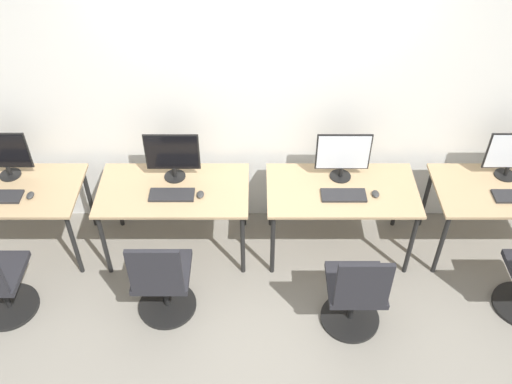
{
  "coord_description": "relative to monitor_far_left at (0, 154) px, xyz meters",
  "views": [
    {
      "loc": [
        -0.01,
        -3.25,
        3.89
      ],
      "look_at": [
        0.0,
        0.14,
        0.86
      ],
      "focal_mm": 40.0,
      "sensor_mm": 36.0,
      "label": 1
    }
  ],
  "objects": [
    {
      "name": "mouse_right",
      "position": [
        3.12,
        -0.26,
        -0.22
      ],
      "size": [
        0.06,
        0.09,
        0.03
      ],
      "color": "#333333",
      "rests_on": "desk_right"
    },
    {
      "name": "office_chair_left",
      "position": [
        1.39,
        -0.91,
        -0.57
      ],
      "size": [
        0.48,
        0.48,
        0.91
      ],
      "color": "black",
      "rests_on": "ground_plane"
    },
    {
      "name": "mouse_far_left",
      "position": [
        0.26,
        -0.28,
        -0.22
      ],
      "size": [
        0.06,
        0.09,
        0.03
      ],
      "color": "#333333",
      "rests_on": "desk_far_left"
    },
    {
      "name": "monitor_far_right",
      "position": [
        4.28,
        -0.0,
        0.0
      ],
      "size": [
        0.46,
        0.18,
        0.44
      ],
      "color": "black",
      "rests_on": "desk_far_right"
    },
    {
      "name": "desk_far_right",
      "position": [
        4.28,
        -0.18,
        -0.31
      ],
      "size": [
        1.27,
        0.69,
        0.71
      ],
      "color": "tan",
      "rests_on": "ground_plane"
    },
    {
      "name": "desk_right",
      "position": [
        2.85,
        -0.18,
        -0.31
      ],
      "size": [
        1.27,
        0.69,
        0.71
      ],
      "color": "tan",
      "rests_on": "ground_plane"
    },
    {
      "name": "wall_back",
      "position": [
        2.14,
        0.29,
        0.45
      ],
      "size": [
        12.0,
        0.05,
        2.8
      ],
      "color": "silver",
      "rests_on": "ground_plane"
    },
    {
      "name": "desk_far_left",
      "position": [
        0.0,
        -0.18,
        -0.31
      ],
      "size": [
        1.27,
        0.69,
        0.71
      ],
      "color": "tan",
      "rests_on": "ground_plane"
    },
    {
      "name": "monitor_far_left",
      "position": [
        0.0,
        0.0,
        0.0
      ],
      "size": [
        0.46,
        0.18,
        0.44
      ],
      "color": "black",
      "rests_on": "desk_far_left"
    },
    {
      "name": "keyboard_left",
      "position": [
        1.43,
        -0.27,
        -0.23
      ],
      "size": [
        0.37,
        0.16,
        0.02
      ],
      "color": "#262628",
      "rests_on": "desk_left"
    },
    {
      "name": "office_chair_right",
      "position": [
        2.89,
        -1.04,
        -0.57
      ],
      "size": [
        0.48,
        0.48,
        0.91
      ],
      "color": "black",
      "rests_on": "ground_plane"
    },
    {
      "name": "desk_left",
      "position": [
        1.43,
        -0.18,
        -0.31
      ],
      "size": [
        1.27,
        0.69,
        0.71
      ],
      "color": "tan",
      "rests_on": "ground_plane"
    },
    {
      "name": "ground_plane",
      "position": [
        2.14,
        -0.52,
        -0.95
      ],
      "size": [
        20.0,
        20.0,
        0.0
      ],
      "primitive_type": "plane",
      "color": "gray"
    },
    {
      "name": "monitor_right",
      "position": [
        2.85,
        -0.02,
        0.0
      ],
      "size": [
        0.46,
        0.18,
        0.44
      ],
      "color": "black",
      "rests_on": "desk_right"
    },
    {
      "name": "monitor_left",
      "position": [
        1.43,
        -0.02,
        0.0
      ],
      "size": [
        0.46,
        0.18,
        0.44
      ],
      "color": "black",
      "rests_on": "desk_left"
    },
    {
      "name": "mouse_left",
      "position": [
        1.66,
        -0.27,
        -0.22
      ],
      "size": [
        0.06,
        0.09,
        0.03
      ],
      "color": "#333333",
      "rests_on": "desk_left"
    },
    {
      "name": "keyboard_right",
      "position": [
        2.85,
        -0.27,
        -0.23
      ],
      "size": [
        0.37,
        0.16,
        0.02
      ],
      "color": "#262628",
      "rests_on": "desk_right"
    }
  ]
}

